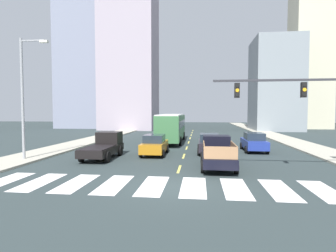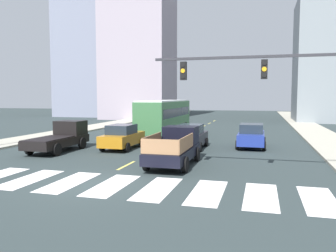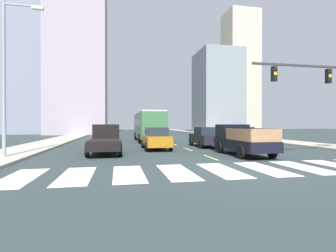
# 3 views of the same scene
# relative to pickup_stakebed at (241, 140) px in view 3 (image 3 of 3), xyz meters

# --- Properties ---
(ground_plane) EXTENTS (160.00, 160.00, 0.00)m
(ground_plane) POSITION_rel_pickup_stakebed_xyz_m (-2.45, -5.04, -0.94)
(ground_plane) COLOR #2A3535
(sidewalk_right) EXTENTS (3.48, 110.00, 0.15)m
(sidewalk_right) POSITION_rel_pickup_stakebed_xyz_m (9.74, 12.96, -0.86)
(sidewalk_right) COLOR #A6A190
(sidewalk_right) RESTS_ON ground
(sidewalk_left) EXTENTS (3.48, 110.00, 0.15)m
(sidewalk_left) POSITION_rel_pickup_stakebed_xyz_m (-14.63, 12.96, -0.86)
(sidewalk_left) COLOR #A6A190
(sidewalk_left) RESTS_ON ground
(crosswalk_stripe_0) EXTENTS (1.21, 3.67, 0.01)m
(crosswalk_stripe_0) POSITION_rel_pickup_stakebed_xyz_m (-11.39, -5.04, -0.93)
(crosswalk_stripe_0) COLOR white
(crosswalk_stripe_0) RESTS_ON ground
(crosswalk_stripe_1) EXTENTS (1.21, 3.67, 0.01)m
(crosswalk_stripe_1) POSITION_rel_pickup_stakebed_xyz_m (-9.41, -5.04, -0.93)
(crosswalk_stripe_1) COLOR white
(crosswalk_stripe_1) RESTS_ON ground
(crosswalk_stripe_2) EXTENTS (1.21, 3.67, 0.01)m
(crosswalk_stripe_2) POSITION_rel_pickup_stakebed_xyz_m (-7.42, -5.04, -0.93)
(crosswalk_stripe_2) COLOR white
(crosswalk_stripe_2) RESTS_ON ground
(crosswalk_stripe_3) EXTENTS (1.21, 3.67, 0.01)m
(crosswalk_stripe_3) POSITION_rel_pickup_stakebed_xyz_m (-5.43, -5.04, -0.93)
(crosswalk_stripe_3) COLOR white
(crosswalk_stripe_3) RESTS_ON ground
(crosswalk_stripe_4) EXTENTS (1.21, 3.67, 0.01)m
(crosswalk_stripe_4) POSITION_rel_pickup_stakebed_xyz_m (-3.44, -5.04, -0.93)
(crosswalk_stripe_4) COLOR white
(crosswalk_stripe_4) RESTS_ON ground
(crosswalk_stripe_5) EXTENTS (1.21, 3.67, 0.01)m
(crosswalk_stripe_5) POSITION_rel_pickup_stakebed_xyz_m (-1.45, -5.04, -0.93)
(crosswalk_stripe_5) COLOR white
(crosswalk_stripe_5) RESTS_ON ground
(crosswalk_stripe_6) EXTENTS (1.21, 3.67, 0.01)m
(crosswalk_stripe_6) POSITION_rel_pickup_stakebed_xyz_m (0.54, -5.04, -0.93)
(crosswalk_stripe_6) COLOR white
(crosswalk_stripe_6) RESTS_ON ground
(lane_dash_0) EXTENTS (0.16, 2.40, 0.01)m
(lane_dash_0) POSITION_rel_pickup_stakebed_xyz_m (-2.45, -1.04, -0.93)
(lane_dash_0) COLOR #D2C254
(lane_dash_0) RESTS_ON ground
(lane_dash_1) EXTENTS (0.16, 2.40, 0.01)m
(lane_dash_1) POSITION_rel_pickup_stakebed_xyz_m (-2.45, 3.96, -0.93)
(lane_dash_1) COLOR #D2C254
(lane_dash_1) RESTS_ON ground
(lane_dash_2) EXTENTS (0.16, 2.40, 0.01)m
(lane_dash_2) POSITION_rel_pickup_stakebed_xyz_m (-2.45, 8.96, -0.93)
(lane_dash_2) COLOR #D2C254
(lane_dash_2) RESTS_ON ground
(lane_dash_3) EXTENTS (0.16, 2.40, 0.01)m
(lane_dash_3) POSITION_rel_pickup_stakebed_xyz_m (-2.45, 13.96, -0.93)
(lane_dash_3) COLOR #D2C254
(lane_dash_3) RESTS_ON ground
(lane_dash_4) EXTENTS (0.16, 2.40, 0.01)m
(lane_dash_4) POSITION_rel_pickup_stakebed_xyz_m (-2.45, 18.96, -0.93)
(lane_dash_4) COLOR #D2C254
(lane_dash_4) RESTS_ON ground
(lane_dash_5) EXTENTS (0.16, 2.40, 0.01)m
(lane_dash_5) POSITION_rel_pickup_stakebed_xyz_m (-2.45, 23.96, -0.93)
(lane_dash_5) COLOR #D2C254
(lane_dash_5) RESTS_ON ground
(lane_dash_6) EXTENTS (0.16, 2.40, 0.01)m
(lane_dash_6) POSITION_rel_pickup_stakebed_xyz_m (-2.45, 28.96, -0.93)
(lane_dash_6) COLOR #D2C254
(lane_dash_6) RESTS_ON ground
(lane_dash_7) EXTENTS (0.16, 2.40, 0.01)m
(lane_dash_7) POSITION_rel_pickup_stakebed_xyz_m (-2.45, 33.96, -0.93)
(lane_dash_7) COLOR #D2C254
(lane_dash_7) RESTS_ON ground
(pickup_stakebed) EXTENTS (2.18, 5.20, 1.96)m
(pickup_stakebed) POSITION_rel_pickup_stakebed_xyz_m (0.00, 0.00, 0.00)
(pickup_stakebed) COLOR black
(pickup_stakebed) RESTS_ON ground
(pickup_dark) EXTENTS (2.18, 5.20, 1.96)m
(pickup_dark) POSITION_rel_pickup_stakebed_xyz_m (-8.66, 2.56, -0.02)
(pickup_dark) COLOR black
(pickup_dark) RESTS_ON ground
(city_bus) EXTENTS (2.72, 10.80, 3.32)m
(city_bus) POSITION_rel_pickup_stakebed_xyz_m (-4.44, 13.61, 1.02)
(city_bus) COLOR #396D40
(city_bus) RESTS_ON ground
(sedan_mid) EXTENTS (2.02, 4.40, 1.72)m
(sedan_mid) POSITION_rel_pickup_stakebed_xyz_m (3.79, 7.39, -0.08)
(sedan_mid) COLOR navy
(sedan_mid) RESTS_ON ground
(sedan_near_right) EXTENTS (2.02, 4.40, 1.72)m
(sedan_near_right) POSITION_rel_pickup_stakebed_xyz_m (-0.34, 5.71, -0.08)
(sedan_near_right) COLOR black
(sedan_near_right) RESTS_ON ground
(sedan_near_left) EXTENTS (2.02, 4.40, 1.72)m
(sedan_near_left) POSITION_rel_pickup_stakebed_xyz_m (-4.92, 4.29, -0.08)
(sedan_near_left) COLOR #AA6B15
(sedan_near_left) RESTS_ON ground
(streetlight_left) EXTENTS (2.20, 0.28, 9.00)m
(streetlight_left) POSITION_rel_pickup_stakebed_xyz_m (-14.01, 0.62, 4.03)
(streetlight_left) COLOR gray
(streetlight_left) RESTS_ON ground
(block_mid_left) EXTENTS (10.74, 9.57, 30.66)m
(block_mid_left) POSITION_rel_pickup_stakebed_xyz_m (-15.46, 36.55, 14.39)
(block_mid_left) COLOR #9D909C
(block_mid_left) RESTS_ON ground
(block_mid_right) EXTENTS (7.56, 7.18, 29.92)m
(block_mid_right) POSITION_rel_pickup_stakebed_xyz_m (22.42, 44.11, 14.02)
(block_mid_right) COLOR #BCB79B
(block_mid_right) RESTS_ON ground
(block_low_left) EXTENTS (8.58, 9.99, 17.62)m
(block_low_left) POSITION_rel_pickup_stakebed_xyz_m (13.39, 37.03, 7.87)
(block_low_left) COLOR gray
(block_low_left) RESTS_ON ground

